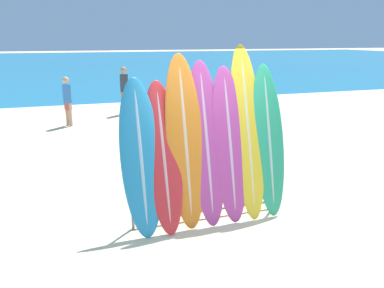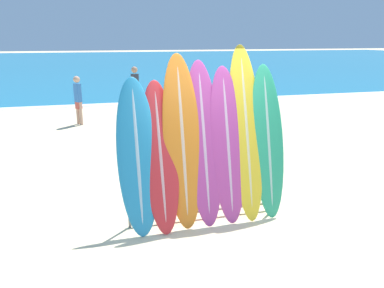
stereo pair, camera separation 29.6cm
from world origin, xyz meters
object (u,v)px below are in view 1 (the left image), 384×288
(surfboard_slot_3, at_px, (206,143))
(person_near_water, at_px, (124,88))
(surfboard_slot_0, at_px, (141,157))
(surfboard_slot_2, at_px, (185,141))
(person_mid_beach, at_px, (67,99))
(surfboard_slot_4, at_px, (229,144))
(surfboard_slot_5, at_px, (247,132))
(surfboard_rack, at_px, (208,187))
(surfboard_slot_6, at_px, (268,140))
(surfboard_slot_1, at_px, (163,157))

(surfboard_slot_3, distance_m, person_near_water, 8.51)
(surfboard_slot_0, height_order, person_near_water, surfboard_slot_0)
(surfboard_slot_2, bearing_deg, person_mid_beach, 103.02)
(person_near_water, distance_m, person_mid_beach, 2.39)
(surfboard_slot_4, bearing_deg, surfboard_slot_0, -179.60)
(surfboard_slot_0, distance_m, surfboard_slot_5, 1.66)
(surfboard_slot_5, relative_size, person_near_water, 1.54)
(surfboard_slot_0, height_order, surfboard_slot_3, surfboard_slot_3)
(surfboard_slot_3, bearing_deg, surfboard_rack, -67.92)
(surfboard_slot_3, xyz_separation_m, surfboard_slot_4, (0.35, -0.03, -0.04))
(surfboard_slot_4, bearing_deg, person_mid_beach, 108.02)
(surfboard_slot_5, height_order, person_near_water, surfboard_slot_5)
(surfboard_slot_0, distance_m, surfboard_slot_2, 0.67)
(surfboard_slot_0, bearing_deg, person_near_water, 83.67)
(surfboard_slot_2, height_order, surfboard_slot_4, surfboard_slot_2)
(person_near_water, bearing_deg, surfboard_slot_4, 77.32)
(surfboard_slot_4, xyz_separation_m, person_near_water, (-0.38, 8.53, -0.22))
(surfboard_rack, height_order, surfboard_slot_6, surfboard_slot_6)
(surfboard_slot_3, relative_size, surfboard_slot_4, 1.04)
(person_mid_beach, bearing_deg, surfboard_slot_4, -17.04)
(surfboard_rack, relative_size, surfboard_slot_6, 1.02)
(surfboard_slot_4, xyz_separation_m, surfboard_slot_6, (0.65, -0.00, 0.01))
(surfboard_slot_1, distance_m, surfboard_slot_5, 1.34)
(surfboard_slot_1, relative_size, surfboard_slot_4, 0.92)
(surfboard_slot_6, height_order, person_near_water, surfboard_slot_6)
(surfboard_slot_2, distance_m, person_near_water, 8.51)
(surfboard_rack, distance_m, surfboard_slot_3, 0.68)
(surfboard_slot_5, distance_m, person_near_water, 8.52)
(surfboard_slot_2, bearing_deg, surfboard_slot_4, -2.21)
(surfboard_slot_2, xyz_separation_m, person_mid_beach, (-1.64, 7.11, -0.40))
(surfboard_slot_0, height_order, surfboard_slot_5, surfboard_slot_5)
(surfboard_slot_6, bearing_deg, surfboard_slot_2, 178.85)
(surfboard_slot_3, bearing_deg, surfboard_slot_0, -177.97)
(surfboard_rack, relative_size, surfboard_slot_5, 0.91)
(surfboard_rack, xyz_separation_m, surfboard_slot_4, (0.33, 0.02, 0.63))
(surfboard_rack, bearing_deg, surfboard_slot_0, 179.22)
(surfboard_slot_3, height_order, surfboard_slot_5, surfboard_slot_5)
(person_mid_beach, bearing_deg, surfboard_slot_5, -14.69)
(surfboard_slot_2, xyz_separation_m, person_near_water, (0.29, 8.50, -0.31))
(surfboard_slot_4, relative_size, person_mid_beach, 1.49)
(person_near_water, relative_size, person_mid_beach, 1.10)
(surfboard_rack, height_order, person_mid_beach, person_mid_beach)
(surfboard_slot_1, xyz_separation_m, person_near_water, (0.63, 8.54, -0.13))
(surfboard_slot_3, distance_m, surfboard_slot_4, 0.36)
(surfboard_rack, xyz_separation_m, surfboard_slot_6, (0.98, 0.02, 0.64))
(surfboard_slot_1, distance_m, surfboard_slot_6, 1.66)
(surfboard_slot_5, bearing_deg, surfboard_rack, -173.75)
(surfboard_slot_1, distance_m, person_near_water, 8.56)
(surfboard_slot_5, bearing_deg, surfboard_slot_3, -178.07)
(person_near_water, bearing_deg, surfboard_slot_0, 68.42)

